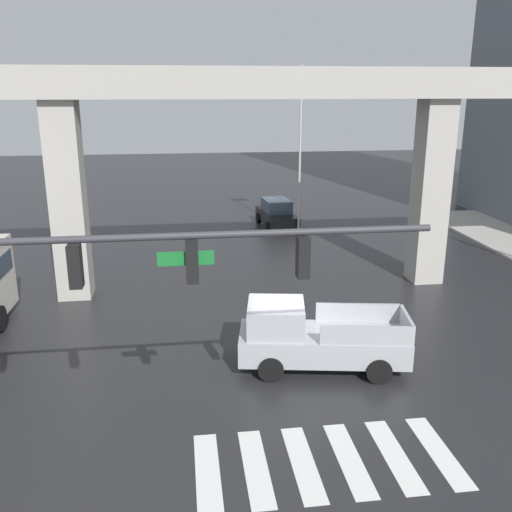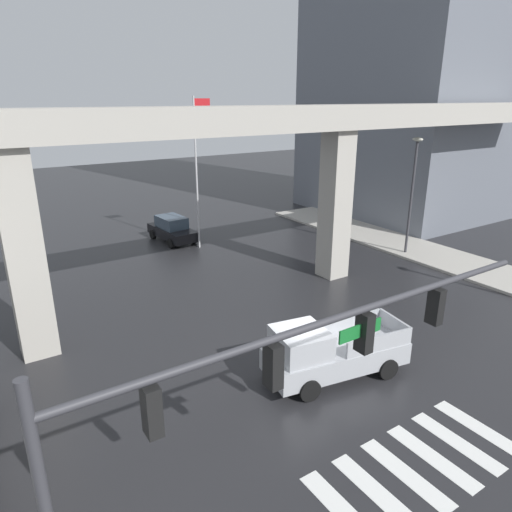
# 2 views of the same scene
# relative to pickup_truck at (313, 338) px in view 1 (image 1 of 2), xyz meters

# --- Properties ---
(ground_plane) EXTENTS (120.00, 120.00, 0.00)m
(ground_plane) POSITION_rel_pickup_truck_xyz_m (-0.74, 0.74, -0.99)
(ground_plane) COLOR #232326
(crosswalk_stripes) EXTENTS (6.05, 2.80, 0.01)m
(crosswalk_stripes) POSITION_rel_pickup_truck_xyz_m (-0.74, -4.57, -0.98)
(crosswalk_stripes) COLOR silver
(crosswalk_stripes) RESTS_ON ground
(elevated_overpass) EXTENTS (50.13, 1.95, 9.11)m
(elevated_overpass) POSITION_rel_pickup_truck_xyz_m (-0.74, 7.44, 6.68)
(elevated_overpass) COLOR #ADA89E
(elevated_overpass) RESTS_ON ground
(pickup_truck) EXTENTS (5.35, 2.73, 2.08)m
(pickup_truck) POSITION_rel_pickup_truck_xyz_m (0.00, 0.00, 0.00)
(pickup_truck) COLOR #A8AAAF
(pickup_truck) RESTS_ON ground
(sedan_black) EXTENTS (2.24, 4.43, 1.72)m
(sedan_black) POSITION_rel_pickup_truck_xyz_m (1.99, 18.35, -0.14)
(sedan_black) COLOR black
(sedan_black) RESTS_ON ground
(traffic_signal_mast) EXTENTS (10.89, 0.32, 6.20)m
(traffic_signal_mast) POSITION_rel_pickup_truck_xyz_m (-6.01, -4.88, 3.68)
(traffic_signal_mast) COLOR #38383D
(traffic_signal_mast) RESTS_ON ground
(flagpole) EXTENTS (1.16, 0.12, 9.54)m
(flagpole) POSITION_rel_pickup_truck_xyz_m (3.00, 16.04, 4.57)
(flagpole) COLOR silver
(flagpole) RESTS_ON ground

